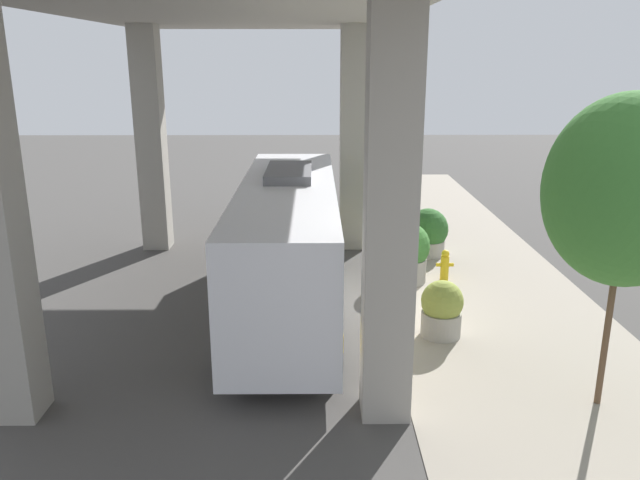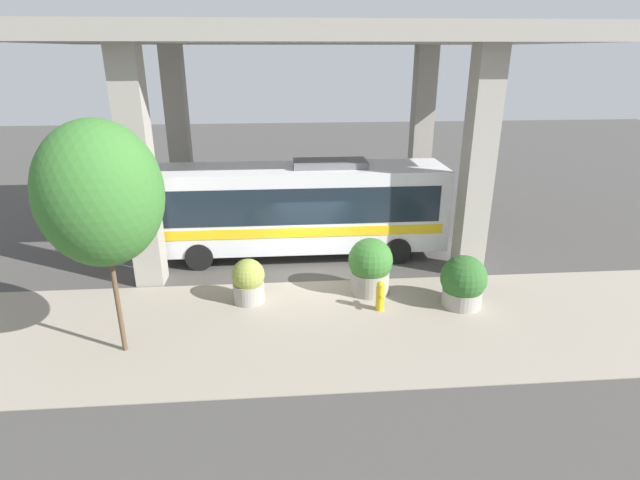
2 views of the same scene
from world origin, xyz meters
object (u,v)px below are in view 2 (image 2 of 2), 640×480
(fire_hydrant, at_px, (380,296))
(planter_middle, at_px, (370,266))
(planter_back, at_px, (248,281))
(bus, at_px, (302,205))
(street_tree_near, at_px, (100,194))
(planter_front, at_px, (463,282))

(fire_hydrant, bearing_deg, planter_middle, 4.77)
(planter_back, bearing_deg, fire_hydrant, -102.59)
(bus, height_order, street_tree_near, street_tree_near)
(bus, height_order, planter_front, bus)
(street_tree_near, bearing_deg, fire_hydrant, -77.30)
(planter_front, height_order, planter_back, planter_front)
(fire_hydrant, height_order, planter_middle, planter_middle)
(fire_hydrant, xyz_separation_m, planter_back, (0.89, 4.00, 0.21))
(fire_hydrant, bearing_deg, street_tree_near, 102.70)
(bus, distance_m, fire_hydrant, 5.37)
(bus, xyz_separation_m, fire_hydrant, (-4.68, -2.15, -1.50))
(bus, height_order, planter_middle, bus)
(fire_hydrant, distance_m, planter_front, 2.60)
(street_tree_near, bearing_deg, planter_front, -80.03)
(fire_hydrant, distance_m, street_tree_near, 8.25)
(planter_front, bearing_deg, planter_middle, 67.24)
(street_tree_near, bearing_deg, planter_middle, -68.07)
(planter_front, relative_size, street_tree_near, 0.27)
(planter_front, height_order, planter_middle, planter_middle)
(bus, height_order, planter_back, bus)
(planter_back, height_order, street_tree_near, street_tree_near)
(planter_front, bearing_deg, street_tree_near, 99.97)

